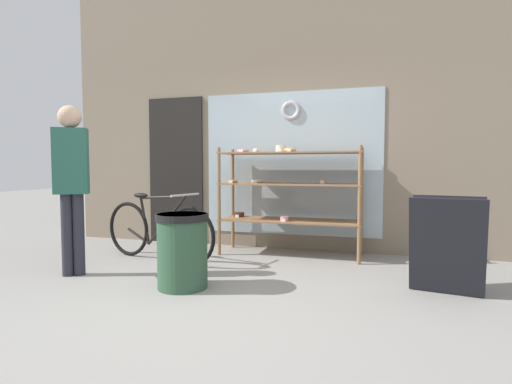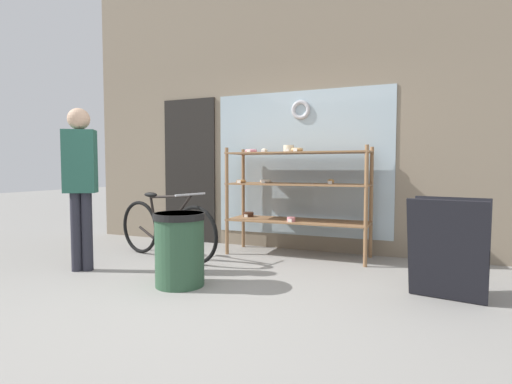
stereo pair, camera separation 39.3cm
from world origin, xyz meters
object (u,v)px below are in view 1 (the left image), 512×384
at_px(display_case, 287,187).
at_px(sandwich_board, 447,245).
at_px(bicycle, 158,230).
at_px(pedestrian, 71,175).
at_px(trash_bin, 182,248).

xyz_separation_m(display_case, sandwich_board, (1.66, -1.12, -0.43)).
height_order(bicycle, pedestrian, pedestrian).
distance_m(bicycle, trash_bin, 1.19).
distance_m(sandwich_board, trash_bin, 2.33).
xyz_separation_m(pedestrian, trash_bin, (1.26, -0.06, -0.65)).
relative_size(display_case, pedestrian, 1.02).
height_order(bicycle, sandwich_board, sandwich_board).
relative_size(display_case, bicycle, 1.07).
bearing_deg(trash_bin, pedestrian, 177.18).
bearing_deg(bicycle, display_case, 41.49).
relative_size(display_case, trash_bin, 2.57).
relative_size(bicycle, trash_bin, 2.40).
relative_size(pedestrian, trash_bin, 2.52).
distance_m(sandwich_board, pedestrian, 3.61).
height_order(display_case, sandwich_board, display_case).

